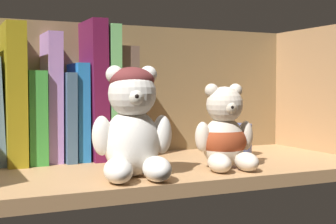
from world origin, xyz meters
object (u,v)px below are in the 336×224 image
Objects in this scene: book_11 at (90,90)px; teddy_bear_larger at (133,125)px; book_13 at (120,102)px; book_12 at (104,93)px; book_6 at (12,94)px; book_10 at (76,111)px; pillar_candle at (237,140)px; book_8 at (50,97)px; book_9 at (64,116)px; book_7 at (32,116)px; teddy_bear_smaller at (225,135)px.

book_11 reaches higher than teddy_bear_larger.
book_11 is at bearing 180.00° from book_13.
book_13 is at bearing 0.00° from book_12.
book_6 is 1.16× the size of book_13.
book_10 is at bearing 180.00° from book_12.
pillar_candle is at bearing 25.15° from teddy_bear_larger.
book_8 is 22.56cm from teddy_bear_larger.
book_6 is at bearing 122.80° from teddy_bear_larger.
book_10 reaches higher than book_9.
teddy_bear_larger is (-2.54, -21.07, -4.19)cm from book_12.
book_8 is at bearing 0.00° from book_7.
pillar_candle is at bearing -13.92° from book_6.
pillar_candle is (22.14, -9.49, -8.67)cm from book_12.
pillar_candle is (34.95, -9.49, -4.69)cm from book_7.
teddy_bear_smaller is at bearing 3.95° from teddy_bear_larger.
book_7 is at bearing 180.00° from book_10.
book_6 reaches higher than book_9.
book_7 is at bearing 180.00° from book_11.
book_9 is 0.62× the size of book_11.
book_11 is at bearing 180.00° from book_12.
book_13 is at bearing 0.00° from book_10.
teddy_bear_larger is at bearing -76.87° from book_9.
book_7 is 0.92× the size of book_10.
teddy_bear_larger is (2.72, -21.07, -0.91)cm from book_10.
book_7 is 0.66× the size of book_12.
book_6 is 1.46× the size of teddy_bear_larger.
pillar_candle is at bearing -15.19° from book_7.
teddy_bear_smaller is at bearing -44.19° from book_9.
book_12 is at bearing 0.00° from book_11.
book_6 is at bearing 166.08° from pillar_candle.
book_11 reaches higher than book_13.
book_10 is 1.06× the size of teddy_bear_larger.
teddy_bear_smaller is at bearing -34.37° from book_6.
book_6 is 6.32cm from book_8.
teddy_bear_smaller is (10.17, -19.99, -4.69)cm from book_13.
book_9 is at bearing 0.00° from book_7.
teddy_bear_larger is (13.58, -21.07, -4.00)cm from book_6.
book_9 is 1.14× the size of teddy_bear_smaller.
book_7 reaches higher than book_9.
book_12 is at bearing 0.00° from book_10.
book_12 is 1.76× the size of teddy_bear_smaller.
book_8 is at bearing 180.00° from book_9.
book_12 reaches higher than pillar_candle.
book_13 is (8.21, 0.00, 1.53)cm from book_10.
book_11 is 1.54× the size of teddy_bear_larger.
teddy_bear_larger is at bearing -96.87° from book_12.
book_6 is at bearing 180.00° from book_11.
book_6 reaches higher than book_13.
book_13 is (2.95, 0.00, -1.74)cm from book_12.
book_7 is (3.32, 0.00, -3.78)cm from book_6.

